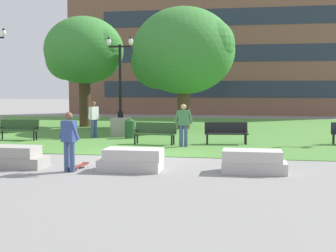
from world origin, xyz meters
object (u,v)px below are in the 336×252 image
(person_bystander_near_lawn, at_px, (94,117))
(trash_bin, at_px, (130,128))
(concrete_block_left, at_px, (132,160))
(park_bench_near_right, at_px, (19,128))
(concrete_block_center, at_px, (14,157))
(skateboard, at_px, (78,166))
(lamp_post_left, at_px, (120,116))
(person_skateboarder, at_px, (69,138))
(park_bench_far_left, at_px, (155,132))
(person_bystander_far_lawn, at_px, (183,123))
(park_bench_near_left, at_px, (226,132))
(concrete_block_right, at_px, (253,162))

(person_bystander_near_lawn, bearing_deg, trash_bin, 4.71)
(concrete_block_left, height_order, park_bench_near_right, park_bench_near_right)
(concrete_block_center, bearing_deg, skateboard, 0.46)
(lamp_post_left, bearing_deg, skateboard, -82.16)
(park_bench_near_right, relative_size, person_bystander_near_lawn, 1.08)
(skateboard, distance_m, park_bench_near_right, 8.53)
(person_skateboarder, bearing_deg, concrete_block_center, 167.48)
(lamp_post_left, bearing_deg, trash_bin, -51.57)
(park_bench_far_left, relative_size, person_bystander_far_lawn, 1.08)
(park_bench_near_right, relative_size, person_bystander_far_lawn, 1.08)
(park_bench_near_right, xyz_separation_m, lamp_post_left, (4.10, 2.42, 0.47))
(person_bystander_near_lawn, bearing_deg, park_bench_near_left, -11.88)
(skateboard, bearing_deg, concrete_block_left, 1.86)
(person_skateboarder, bearing_deg, park_bench_near_left, 60.23)
(park_bench_near_right, bearing_deg, park_bench_near_left, 0.40)
(person_bystander_far_lawn, bearing_deg, skateboard, -113.22)
(skateboard, xyz_separation_m, person_bystander_near_lawn, (-2.25, 8.02, 0.90))
(concrete_block_right, height_order, skateboard, concrete_block_right)
(person_skateboarder, bearing_deg, trash_bin, 93.01)
(concrete_block_center, relative_size, trash_bin, 1.98)
(concrete_block_left, bearing_deg, skateboard, -178.14)
(concrete_block_left, xyz_separation_m, person_skateboarder, (-1.71, -0.50, 0.66))
(person_skateboarder, distance_m, skateboard, 0.99)
(concrete_block_left, xyz_separation_m, lamp_post_left, (-2.87, 9.01, 0.70))
(concrete_block_right, distance_m, park_bench_near_left, 6.47)
(park_bench_near_right, bearing_deg, concrete_block_left, -43.38)
(concrete_block_right, xyz_separation_m, trash_bin, (-5.63, 7.83, 0.20))
(concrete_block_right, relative_size, person_skateboarder, 1.05)
(concrete_block_right, distance_m, person_bystander_near_lawn, 10.65)
(skateboard, xyz_separation_m, lamp_post_left, (-1.25, 9.06, 0.92))
(park_bench_far_left, bearing_deg, person_bystander_far_lawn, -24.65)
(person_skateboarder, bearing_deg, skateboard, 79.61)
(lamp_post_left, xyz_separation_m, trash_bin, (0.71, -0.90, -0.50))
(park_bench_far_left, xyz_separation_m, trash_bin, (-1.61, 2.06, -0.04))
(park_bench_far_left, bearing_deg, person_bystander_near_lawn, 150.00)
(trash_bin, xyz_separation_m, person_bystander_near_lawn, (-1.72, -0.14, 0.48))
(skateboard, height_order, person_bystander_far_lawn, person_bystander_far_lawn)
(person_bystander_far_lawn, bearing_deg, park_bench_near_left, 35.96)
(concrete_block_right, relative_size, person_bystander_far_lawn, 1.05)
(park_bench_near_left, xyz_separation_m, park_bench_near_right, (-9.35, -0.07, 0.00))
(trash_bin, bearing_deg, person_bystander_far_lawn, -42.47)
(concrete_block_center, relative_size, lamp_post_left, 0.39)
(skateboard, bearing_deg, concrete_block_center, -179.54)
(park_bench_near_right, xyz_separation_m, park_bench_far_left, (6.42, -0.54, 0.00))
(lamp_post_left, bearing_deg, park_bench_near_left, -24.14)
(concrete_block_left, bearing_deg, concrete_block_center, -178.92)
(skateboard, xyz_separation_m, person_bystander_far_lawn, (2.36, 5.51, 0.90))
(skateboard, height_order, lamp_post_left, lamp_post_left)
(concrete_block_center, xyz_separation_m, person_bystander_near_lawn, (-0.22, 8.04, 0.68))
(person_skateboarder, xyz_separation_m, park_bench_far_left, (1.16, 6.55, -0.43))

